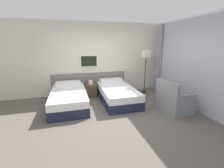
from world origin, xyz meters
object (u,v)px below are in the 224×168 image
(bed_near_door, at_px, (69,98))
(floor_lamp, at_px, (146,57))
(nightstand, at_px, (91,90))
(armchair, at_px, (174,102))
(bed_near_window, at_px, (117,94))

(bed_near_door, height_order, floor_lamp, floor_lamp)
(floor_lamp, bearing_deg, bed_near_door, -168.44)
(nightstand, xyz_separation_m, armchair, (2.14, -1.98, 0.06))
(bed_near_door, height_order, armchair, armchair)
(floor_lamp, bearing_deg, bed_near_window, -155.94)
(bed_near_window, distance_m, armchair, 1.83)
(bed_near_door, xyz_separation_m, nightstand, (0.80, 0.75, -0.01))
(bed_near_door, bearing_deg, nightstand, 43.15)
(nightstand, distance_m, floor_lamp, 2.45)
(bed_near_door, distance_m, armchair, 3.19)
(nightstand, bearing_deg, bed_near_door, -136.85)
(bed_near_window, bearing_deg, floor_lamp, 24.06)
(floor_lamp, bearing_deg, armchair, -90.03)
(floor_lamp, bearing_deg, nightstand, 176.12)
(bed_near_door, relative_size, nightstand, 3.39)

